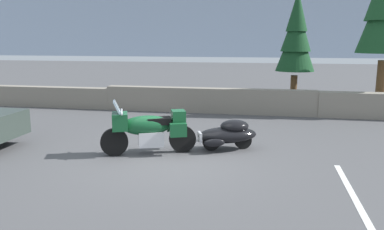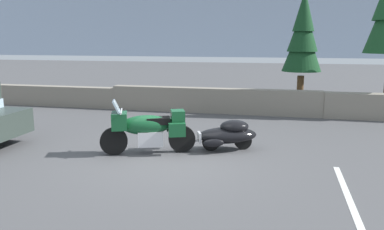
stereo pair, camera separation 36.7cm
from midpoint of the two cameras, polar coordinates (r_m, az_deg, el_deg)
ground_plane at (r=9.03m, az=-2.59°, el=-6.56°), size 80.00×80.00×0.00m
stone_guard_wall at (r=14.62m, az=6.49°, el=1.97°), size 24.00×0.57×0.94m
distant_ridgeline at (r=104.51m, az=12.37°, el=13.61°), size 240.00×80.00×16.00m
touring_motorcycle at (r=9.38m, az=-5.44°, el=-1.99°), size 2.20×1.24×1.33m
car_shaped_trailer at (r=9.72m, az=6.36°, el=-2.82°), size 2.18×1.20×0.76m
pine_tree_secondary at (r=15.92m, az=16.73°, el=11.22°), size 1.52×1.52×4.65m
parking_stripe_marker at (r=7.43m, az=23.58°, el=-11.41°), size 0.12×3.60×0.01m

